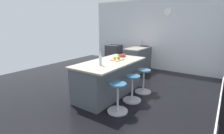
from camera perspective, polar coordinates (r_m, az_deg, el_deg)
The scene contains 13 objects.
ground_plane at distance 4.81m, azimuth -1.80°, elevation -8.03°, with size 8.15×8.15×0.00m, color black.
interior_partition_left at distance 7.23m, azimuth 13.18°, elevation 10.44°, with size 0.15×5.40×2.77m.
sink_cabinet at distance 7.12m, azimuth 9.94°, elevation 3.12°, with size 2.07×0.60×1.20m.
oven_range at distance 7.78m, azimuth 0.62°, elevation 4.12°, with size 0.60×0.61×0.89m.
kitchen_island at distance 4.44m, azimuth -1.04°, elevation -3.70°, with size 2.05×1.02×0.90m.
stool_by_window at distance 4.70m, azimuth 10.46°, elevation -4.86°, with size 0.44×0.44×0.64m.
stool_middle at distance 4.15m, azimuth 6.77°, elevation -7.34°, with size 0.44×0.44×0.64m.
stool_near_camera at distance 3.64m, azimuth 1.92°, elevation -10.52°, with size 0.44×0.44×0.64m.
cutting_board at distance 4.49m, azimuth 1.92°, elevation 2.51°, with size 0.36×0.24×0.02m, color tan.
apple_green at distance 4.48m, azimuth 2.19°, elevation 3.20°, with size 0.09×0.09×0.09m, color #609E2D.
apple_yellow at distance 4.47m, azimuth 0.90°, elevation 3.12°, with size 0.08×0.08×0.08m, color gold.
water_bottle at distance 3.88m, azimuth -3.88°, elevation 2.31°, with size 0.06×0.06×0.31m.
fruit_bowl at distance 4.92m, azimuth 3.31°, elevation 3.91°, with size 0.23×0.23×0.07m.
Camera 1 is at (3.58, 2.63, 1.83)m, focal length 27.28 mm.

